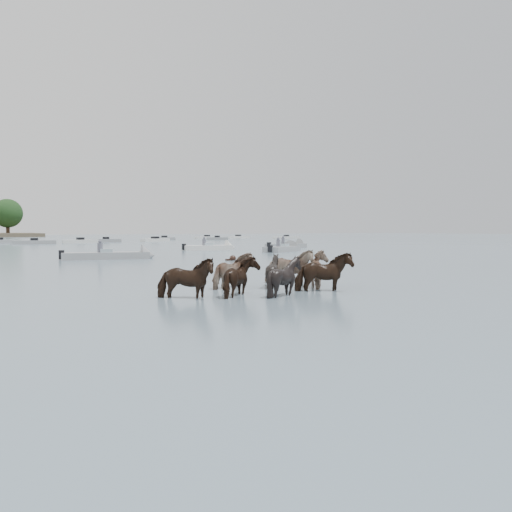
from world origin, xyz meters
TOP-DOWN VIEW (x-y plane):
  - ground at (0.00, 0.00)m, footprint 400.00×400.00m
  - pony_herd at (-0.71, 1.91)m, footprint 7.04×4.53m
  - swimming_pony at (5.61, 16.97)m, footprint 0.72×0.44m
  - motorboat_b at (-0.37, 22.40)m, footprint 6.38×2.75m
  - motorboat_c at (11.93, 32.65)m, footprint 5.49×2.37m
  - motorboat_d at (16.28, 26.69)m, footprint 5.18×3.95m
  - motorboat_e at (21.97, 34.03)m, footprint 5.35×1.99m
  - distant_flotilla at (0.81, 75.71)m, footprint 108.32×28.34m

SIDE VIEW (x-z plane):
  - ground at x=0.00m, z-range 0.00..0.00m
  - swimming_pony at x=5.61m, z-range -0.12..0.32m
  - motorboat_b at x=-0.37m, z-range -0.74..1.18m
  - motorboat_c at x=11.93m, z-range -0.73..1.19m
  - motorboat_e at x=21.97m, z-range -0.73..1.19m
  - motorboat_d at x=16.28m, z-range -0.73..1.19m
  - distant_flotilla at x=0.81m, z-range -0.21..0.72m
  - pony_herd at x=-0.71m, z-range -0.30..1.27m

